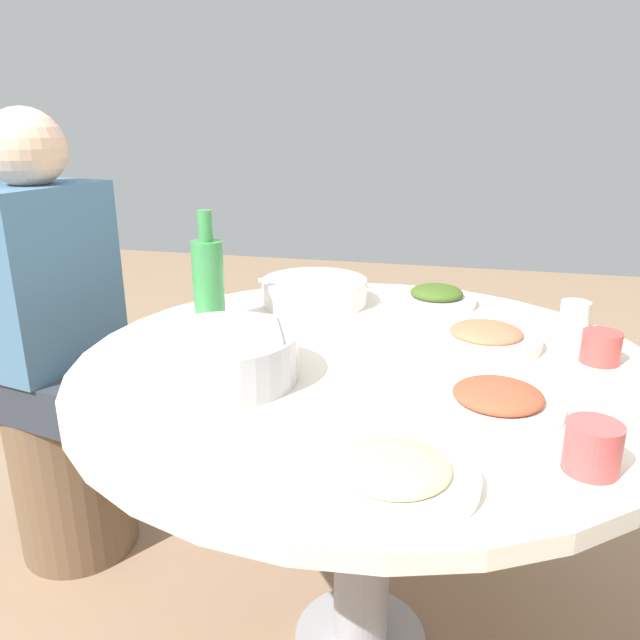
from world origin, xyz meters
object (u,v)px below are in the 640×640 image
object	(u,v)px
round_dining_table	(366,411)
stool_for_diner_left	(73,475)
soup_bowl	(314,292)
tea_cup_near	(575,314)
tea_cup_side	(601,347)
dish_noodles	(393,472)
diner_left	(46,289)
dish_stirfry	(498,400)
green_bottle	(208,280)
tea_cup_far	(593,447)
rice_bowl	(223,355)
dish_greens	(436,297)
dish_tofu_braise	(486,337)

from	to	relation	value
round_dining_table	stool_for_diner_left	size ratio (longest dim) A/B	2.53
soup_bowl	tea_cup_near	xyz separation A→B (m)	(-0.62, 0.03, -0.00)
tea_cup_side	stool_for_diner_left	distance (m)	1.41
dish_noodles	diner_left	world-z (taller)	diner_left
round_dining_table	dish_stirfry	world-z (taller)	dish_stirfry
green_bottle	diner_left	size ratio (longest dim) A/B	0.35
round_dining_table	soup_bowl	bearing A→B (deg)	-60.34
soup_bowl	tea_cup_far	distance (m)	0.87
dish_stirfry	rice_bowl	bearing A→B (deg)	-1.37
soup_bowl	dish_greens	bearing A→B (deg)	-167.41
stool_for_diner_left	green_bottle	bearing A→B (deg)	172.93
dish_stirfry	dish_noodles	distance (m)	0.29
soup_bowl	dish_tofu_braise	bearing A→B (deg)	153.57
rice_bowl	green_bottle	xyz separation A→B (m)	(0.14, -0.28, 0.06)
tea_cup_near	tea_cup_side	xyz separation A→B (m)	(-0.01, 0.23, 0.00)
round_dining_table	tea_cup_side	world-z (taller)	tea_cup_side
soup_bowl	dish_tofu_braise	size ratio (longest dim) A/B	1.29
tea_cup_side	soup_bowl	bearing A→B (deg)	-22.11
tea_cup_near	tea_cup_side	size ratio (longest dim) A/B	0.88
rice_bowl	tea_cup_near	bearing A→B (deg)	-144.89
diner_left	tea_cup_side	bearing A→B (deg)	175.95
dish_tofu_braise	dish_noodles	bearing A→B (deg)	77.06
soup_bowl	dish_greens	xyz separation A→B (m)	(-0.31, -0.07, -0.01)
rice_bowl	green_bottle	distance (m)	0.32
green_bottle	dish_greens	bearing A→B (deg)	-149.36
dish_noodles	green_bottle	bearing A→B (deg)	-47.97
rice_bowl	dish_stirfry	distance (m)	0.48
round_dining_table	tea_cup_near	distance (m)	0.55
green_bottle	tea_cup_side	distance (m)	0.83
dish_stirfry	dish_tofu_braise	xyz separation A→B (m)	(0.01, -0.30, 0.00)
dish_noodles	diner_left	xyz separation A→B (m)	(0.96, -0.60, 0.03)
dish_noodles	tea_cup_near	bearing A→B (deg)	-114.12
dish_tofu_braise	dish_greens	xyz separation A→B (m)	(0.12, -0.28, 0.00)
soup_bowl	dish_stirfry	bearing A→B (deg)	130.33
dish_tofu_braise	dish_greens	bearing A→B (deg)	-67.13
round_dining_table	dish_greens	bearing A→B (deg)	-105.47
dish_tofu_braise	dish_greens	world-z (taller)	dish_greens
rice_bowl	soup_bowl	size ratio (longest dim) A/B	0.92
soup_bowl	dish_noodles	world-z (taller)	soup_bowl
stool_for_diner_left	tea_cup_near	bearing A→B (deg)	-173.99
green_bottle	tea_cup_side	size ratio (longest dim) A/B	3.56
rice_bowl	green_bottle	world-z (taller)	green_bottle
rice_bowl	green_bottle	size ratio (longest dim) A/B	1.03
dish_greens	dish_noodles	distance (m)	0.83
soup_bowl	stool_for_diner_left	distance (m)	0.87
dish_stirfry	dish_noodles	size ratio (longest dim) A/B	0.94
stool_for_diner_left	dish_greens	bearing A→B (deg)	-166.38
dish_greens	stool_for_diner_left	size ratio (longest dim) A/B	0.44
round_dining_table	soup_bowl	distance (m)	0.42
round_dining_table	dish_noodles	world-z (taller)	dish_noodles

